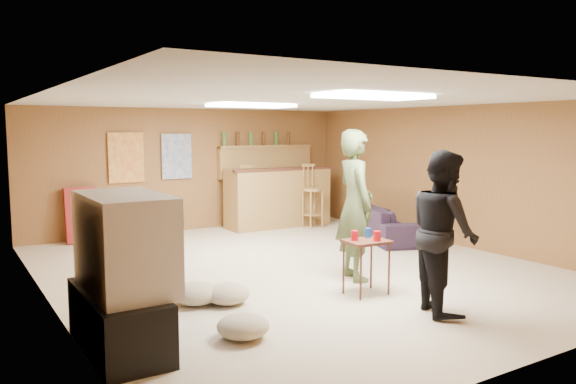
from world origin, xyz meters
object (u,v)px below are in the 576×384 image
sofa (386,222)px  person_olive (355,205)px  bar_counter (278,197)px  person_black (444,231)px  tv_body (125,242)px  tray_table (366,267)px

sofa → person_olive: bearing=151.2°
sofa → bar_counter: bearing=45.5°
person_black → tv_body: bearing=101.0°
sofa → tray_table: 3.29m
bar_counter → person_olive: 3.93m
bar_counter → person_olive: size_ratio=1.09×
tv_body → sofa: size_ratio=0.58×
tv_body → tray_table: bearing=2.9°
bar_counter → sofa: size_ratio=1.05×
person_olive → person_black: person_olive is taller
bar_counter → tray_table: bearing=-108.7°
person_olive → person_black: (-0.03, -1.44, -0.10)m
bar_counter → person_black: 5.32m
tray_table → sofa: bearing=44.2°
tv_body → person_black: person_black is taller
bar_counter → person_olive: (-1.16, -3.74, 0.36)m
tv_body → tray_table: 2.76m
tv_body → person_black: bearing=-13.8°
person_olive → person_black: bearing=-166.5°
person_olive → person_black: size_ratio=1.12×
person_olive → sofa: person_olive is taller
tv_body → sofa: tv_body is taller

